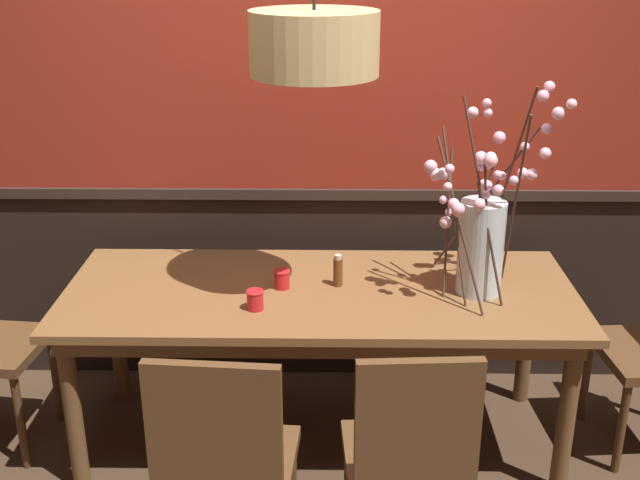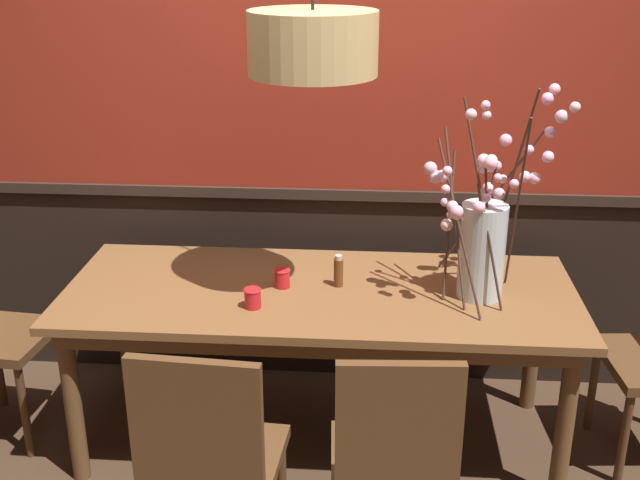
# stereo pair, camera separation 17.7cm
# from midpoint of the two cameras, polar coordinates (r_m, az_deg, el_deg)

# --- Properties ---
(ground_plane) EXTENTS (24.00, 24.00, 0.00)m
(ground_plane) POSITION_cam_midpoint_polar(r_m,az_deg,el_deg) (3.64, 1.43, -14.19)
(ground_plane) COLOR #422D1E
(back_wall) EXTENTS (4.59, 0.14, 2.89)m
(back_wall) POSITION_cam_midpoint_polar(r_m,az_deg,el_deg) (3.66, 2.15, 10.57)
(back_wall) COLOR black
(back_wall) RESTS_ON ground
(dining_table) EXTENTS (2.12, 0.86, 0.74)m
(dining_table) POSITION_cam_midpoint_polar(r_m,az_deg,el_deg) (3.30, 1.54, -4.82)
(dining_table) COLOR brown
(dining_table) RESTS_ON ground
(chair_far_side_left) EXTENTS (0.45, 0.42, 0.94)m
(chair_far_side_left) POSITION_cam_midpoint_polar(r_m,az_deg,el_deg) (4.17, -2.37, -1.02)
(chair_far_side_left) COLOR brown
(chair_far_side_left) RESTS_ON ground
(chair_near_side_right) EXTENTS (0.43, 0.46, 0.97)m
(chair_near_side_right) POSITION_cam_midpoint_polar(r_m,az_deg,el_deg) (2.64, 7.33, -15.69)
(chair_near_side_right) COLOR brown
(chair_near_side_right) RESTS_ON ground
(chair_near_side_left) EXTENTS (0.47, 0.43, 0.95)m
(chair_near_side_left) POSITION_cam_midpoint_polar(r_m,az_deg,el_deg) (2.66, -6.13, -15.29)
(chair_near_side_left) COLOR brown
(chair_near_side_left) RESTS_ON ground
(chair_far_side_right) EXTENTS (0.46, 0.40, 0.94)m
(chair_far_side_right) POSITION_cam_midpoint_polar(r_m,az_deg,el_deg) (4.14, 7.05, -1.37)
(chair_far_side_right) COLOR brown
(chair_far_side_right) RESTS_ON ground
(vase_with_blossoms) EXTENTS (0.57, 0.59, 0.85)m
(vase_with_blossoms) POSITION_cam_midpoint_polar(r_m,az_deg,el_deg) (3.21, 13.30, 0.04)
(vase_with_blossoms) COLOR silver
(vase_with_blossoms) RESTS_ON dining_table
(candle_holder_nearer_center) EXTENTS (0.07, 0.07, 0.08)m
(candle_holder_nearer_center) POSITION_cam_midpoint_polar(r_m,az_deg,el_deg) (3.27, -1.21, -2.79)
(candle_holder_nearer_center) COLOR red
(candle_holder_nearer_center) RESTS_ON dining_table
(candle_holder_nearer_edge) EXTENTS (0.07, 0.07, 0.08)m
(candle_holder_nearer_edge) POSITION_cam_midpoint_polar(r_m,az_deg,el_deg) (3.10, -3.28, -4.24)
(candle_holder_nearer_edge) COLOR red
(candle_holder_nearer_edge) RESTS_ON dining_table
(condiment_bottle) EXTENTS (0.04, 0.04, 0.14)m
(condiment_bottle) POSITION_cam_midpoint_polar(r_m,az_deg,el_deg) (3.27, 2.90, -2.31)
(condiment_bottle) COLOR brown
(condiment_bottle) RESTS_ON dining_table
(pendant_lamp) EXTENTS (0.47, 0.47, 1.25)m
(pendant_lamp) POSITION_cam_midpoint_polar(r_m,az_deg,el_deg) (2.91, 1.27, 14.07)
(pendant_lamp) COLOR tan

